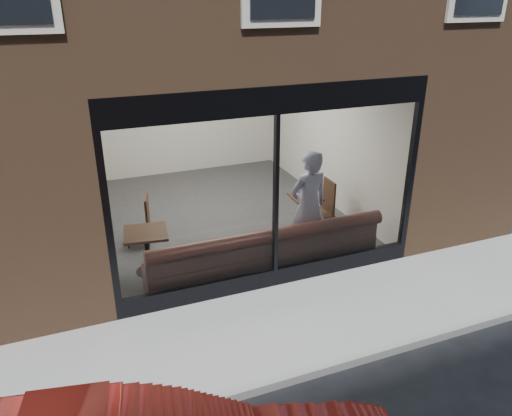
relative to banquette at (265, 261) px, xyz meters
name	(u,v)px	position (x,y,z in m)	size (l,w,h in m)	color
ground	(339,365)	(0.00, -2.45, -0.23)	(120.00, 120.00, 0.00)	black
sidewalk_near	(303,321)	(0.00, -1.45, -0.22)	(40.00, 2.00, 0.01)	gray
kerb_near	(341,364)	(0.00, -2.50, -0.17)	(40.00, 0.10, 0.12)	gray
host_building_pier_left	(18,125)	(-3.75, 5.55, 1.38)	(2.50, 12.00, 3.20)	brown
host_building_pier_right	(313,100)	(3.75, 5.55, 1.38)	(2.50, 12.00, 3.20)	brown
host_building_backfill	(157,91)	(0.00, 8.55, 1.38)	(5.00, 6.00, 3.20)	brown
cafe_floor	(219,214)	(0.00, 2.55, -0.21)	(6.00, 6.00, 0.00)	#2D2D30
cafe_ceiling	(214,60)	(0.00, 2.55, 2.97)	(6.00, 6.00, 0.00)	white
cafe_wall_back	(181,111)	(0.00, 5.54, 1.37)	(5.00, 5.00, 0.00)	silver
cafe_wall_left	(87,156)	(-2.49, 2.55, 1.37)	(6.00, 6.00, 0.00)	silver
cafe_wall_right	(326,130)	(2.49, 2.55, 1.37)	(6.00, 6.00, 0.00)	silver
storefront_kick	(274,277)	(0.00, -0.40, -0.08)	(5.00, 0.10, 0.30)	black
storefront_header	(277,100)	(0.00, -0.40, 2.77)	(5.00, 0.10, 0.40)	black
storefront_mullion	(276,196)	(0.00, -0.40, 1.32)	(0.06, 0.10, 2.50)	black
storefront_glass	(277,197)	(0.00, -0.43, 1.33)	(4.80, 4.80, 0.00)	white
banquette	(265,261)	(0.00, 0.00, 0.00)	(4.00, 0.55, 0.45)	#331512
person	(308,207)	(0.89, 0.21, 0.77)	(0.73, 0.48, 1.99)	#A3AED8
cafe_table_left	(146,233)	(-1.81, 0.75, 0.52)	(0.69, 0.69, 0.04)	#301E12
cafe_table_right	(306,197)	(1.34, 1.18, 0.52)	(0.56, 0.56, 0.04)	#301E12
cafe_chair_left	(139,233)	(-1.79, 1.84, 0.01)	(0.44, 0.44, 0.04)	#301E12
cafe_chair_right	(320,214)	(1.75, 1.33, 0.01)	(0.47, 0.47, 0.04)	#301E12
wall_poster	(88,151)	(-2.45, 2.79, 1.39)	(0.02, 0.54, 0.72)	white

